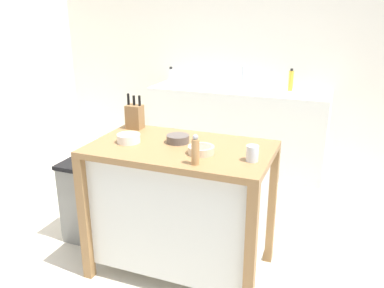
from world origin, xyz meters
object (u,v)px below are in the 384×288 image
kitchen_island (181,203)px  sink_faucet (243,77)px  bottle_hand_soap (291,80)px  bottle_dish_soap (171,77)px  bowl_ceramic_small (178,139)px  bowl_ceramic_wide (201,150)px  pepper_grinder (195,150)px  trash_bin (88,201)px  knife_block (135,116)px  bowl_stoneware_deep (129,138)px  drinking_cup (252,153)px

kitchen_island → sink_faucet: bearing=93.9°
bottle_hand_soap → bottle_dish_soap: size_ratio=1.11×
bowl_ceramic_small → bowl_ceramic_wide: bearing=-33.4°
pepper_grinder → bottle_dish_soap: (-1.10, 2.14, 0.00)m
bowl_ceramic_small → trash_bin: (-0.77, 0.03, -0.60)m
bowl_ceramic_wide → bottle_hand_soap: bottle_hand_soap is taller
bottle_hand_soap → trash_bin: bearing=-121.0°
pepper_grinder → trash_bin: size_ratio=0.28×
knife_block → pepper_grinder: bearing=-37.1°
bowl_stoneware_deep → trash_bin: size_ratio=0.23×
bowl_stoneware_deep → sink_faucet: sink_faucet is taller
knife_block → bottle_dish_soap: 1.72m
drinking_cup → bowl_stoneware_deep: bearing=177.3°
bowl_ceramic_small → drinking_cup: bearing=-15.9°
sink_faucet → bottle_hand_soap: 0.52m
bowl_ceramic_small → bottle_hand_soap: bottle_hand_soap is taller
bowl_ceramic_wide → bottle_dish_soap: (-1.07, 1.97, 0.06)m
knife_block → bowl_stoneware_deep: 0.31m
pepper_grinder → bottle_hand_soap: bottle_hand_soap is taller
kitchen_island → pepper_grinder: size_ratio=6.58×
pepper_grinder → kitchen_island: bearing=127.9°
kitchen_island → drinking_cup: size_ratio=12.53×
bowl_stoneware_deep → bottle_hand_soap: 2.24m
bowl_ceramic_small → sink_faucet: bearing=92.9°
kitchen_island → bowl_ceramic_wide: bowl_ceramic_wide is taller
kitchen_island → pepper_grinder: pepper_grinder is taller
trash_bin → sink_faucet: size_ratio=2.86×
knife_block → sink_faucet: knife_block is taller
bowl_ceramic_wide → bowl_ceramic_small: bearing=146.6°
pepper_grinder → knife_block: bearing=142.9°
bowl_ceramic_small → drinking_cup: 0.54m
drinking_cup → trash_bin: (-1.28, 0.18, -0.62)m
bowl_stoneware_deep → knife_block: bearing=111.5°
bowl_stoneware_deep → bottle_hand_soap: size_ratio=0.64×
bowl_stoneware_deep → bottle_dish_soap: 2.02m
knife_block → bottle_hand_soap: knife_block is taller
kitchen_island → bowl_ceramic_small: bowl_ceramic_small is taller
bottle_dish_soap → bottle_hand_soap: bearing=8.0°
pepper_grinder → sink_faucet: (-0.34, 2.35, 0.02)m
bowl_stoneware_deep → sink_faucet: (0.19, 2.15, 0.07)m
bowl_stoneware_deep → trash_bin: bearing=163.2°
bowl_stoneware_deep → pepper_grinder: (0.53, -0.20, 0.05)m
pepper_grinder → trash_bin: 1.25m
knife_block → pepper_grinder: 0.81m
bowl_stoneware_deep → bowl_ceramic_wide: 0.50m
sink_faucet → bottle_dish_soap: (-0.76, -0.21, -0.01)m
bowl_ceramic_wide → bottle_hand_soap: 2.16m
trash_bin → sink_faucet: sink_faucet is taller
bowl_ceramic_wide → trash_bin: 1.16m
bowl_ceramic_small → bottle_dish_soap: bearing=115.3°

